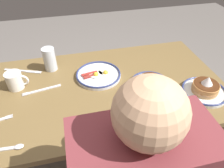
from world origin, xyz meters
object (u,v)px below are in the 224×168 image
tea_spoon (6,149)px  plate_far_companion (150,83)px  drinking_glass (50,60)px  plate_center_pancakes (205,89)px  fork_near (42,90)px  butter_knife (23,71)px  plate_near_main (98,75)px  coffee_mug (15,80)px  paper_napkin (139,112)px

tea_spoon → plate_far_companion: bearing=-161.0°
drinking_glass → tea_spoon: 0.57m
plate_far_companion → plate_center_pancakes: bearing=153.9°
fork_near → butter_knife: size_ratio=0.91×
plate_near_main → drinking_glass: (0.27, -0.14, 0.05)m
butter_knife → fork_near: bearing=118.8°
plate_near_main → butter_knife: (0.44, -0.15, -0.01)m
coffee_mug → butter_knife: bearing=-95.9°
coffee_mug → drinking_glass: bearing=-144.0°
plate_far_companion → butter_knife: 0.76m
drinking_glass → tea_spoon: size_ratio=0.72×
fork_near → plate_far_companion: bearing=170.7°
drinking_glass → butter_knife: drinking_glass is taller
paper_napkin → plate_near_main: bearing=-66.9°
tea_spoon → plate_near_main: bearing=-138.8°
plate_far_companion → fork_near: 0.59m
plate_center_pancakes → fork_near: bearing=-14.7°
coffee_mug → paper_napkin: size_ratio=0.80×
plate_center_pancakes → butter_knife: size_ratio=1.04×
plate_far_companion → coffee_mug: bearing=-12.2°
coffee_mug → paper_napkin: 0.68m
plate_far_companion → drinking_glass: drinking_glass is taller
drinking_glass → plate_center_pancakes: bearing=152.1°
butter_knife → paper_napkin: bearing=140.1°
plate_far_companion → coffee_mug: size_ratio=1.84×
coffee_mug → tea_spoon: coffee_mug is taller
butter_knife → tea_spoon: 0.55m
butter_knife → tea_spoon: tea_spoon is taller
coffee_mug → fork_near: (-0.13, 0.06, -0.05)m
plate_center_pancakes → drinking_glass: bearing=-27.9°
plate_center_pancakes → coffee_mug: size_ratio=1.96×
coffee_mug → fork_near: bearing=155.7°
paper_napkin → fork_near: bearing=-30.6°
plate_near_main → plate_far_companion: 0.30m
paper_napkin → tea_spoon: 0.60m
plate_far_companion → coffee_mug: coffee_mug is taller
plate_center_pancakes → plate_far_companion: size_ratio=1.06×
fork_near → tea_spoon: size_ratio=1.05×
plate_near_main → tea_spoon: plate_near_main is taller
plate_center_pancakes → paper_napkin: size_ratio=1.56×
paper_napkin → fork_near: fork_near is taller
drinking_glass → coffee_mug: bearing=36.0°
drinking_glass → butter_knife: (0.17, -0.01, -0.06)m
drinking_glass → fork_near: (0.06, 0.19, -0.06)m
fork_near → butter_knife: 0.24m
butter_knife → tea_spoon: (0.02, 0.55, 0.00)m
drinking_glass → plate_near_main: bearing=152.2°
plate_near_main → tea_spoon: size_ratio=1.34×
paper_napkin → coffee_mug: bearing=-29.3°
plate_far_companion → butter_knife: size_ratio=0.98×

